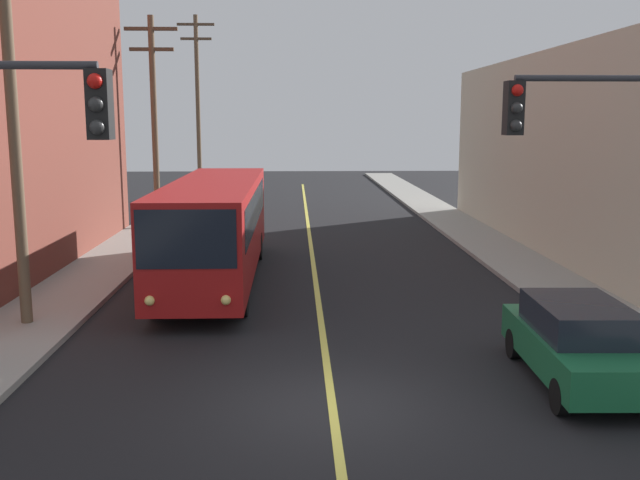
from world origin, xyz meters
name	(u,v)px	position (x,y,z in m)	size (l,w,h in m)	color
ground_plane	(332,407)	(0.00, 0.00, 0.00)	(120.00, 120.00, 0.00)	black
sidewalk_left	(85,282)	(-7.25, 10.00, 0.07)	(2.50, 90.00, 0.15)	gray
sidewalk_right	(541,278)	(7.25, 10.00, 0.07)	(2.50, 90.00, 0.15)	gray
lane_stripe_center	(312,253)	(0.00, 15.00, 0.01)	(0.16, 60.00, 0.01)	#D8CC4C
city_bus	(216,225)	(-3.15, 10.28, 1.82)	(2.61, 12.17, 3.20)	maroon
parked_car_green	(577,342)	(4.81, 1.00, 0.84)	(1.95, 4.46, 1.62)	#196038
utility_pole_near	(11,87)	(-7.29, 5.20, 5.86)	(2.40, 0.28, 10.39)	brown
utility_pole_mid	(154,112)	(-7.11, 21.51, 5.45)	(2.40, 0.28, 9.60)	brown
utility_pole_far	(198,98)	(-6.95, 35.69, 6.48)	(2.40, 0.28, 11.61)	brown
traffic_signal_right_corner	(613,161)	(5.41, 1.29, 4.30)	(3.75, 0.48, 6.00)	#2D2D33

